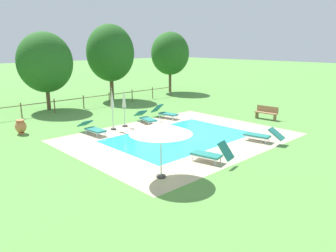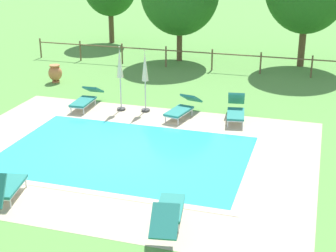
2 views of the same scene
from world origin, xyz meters
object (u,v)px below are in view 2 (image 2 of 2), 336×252
Objects in this scene: patio_umbrella_closed_row_mid_west at (145,71)px; terracotta_urn_near_fence at (55,73)px; sun_lounger_north_end at (169,212)px; patio_umbrella_closed_row_west at (120,69)px; sun_lounger_south_near_corner at (236,110)px; sun_lounger_north_mid at (4,188)px; sun_lounger_north_far at (86,98)px; sun_lounger_north_near_steps at (183,108)px.

terracotta_urn_near_fence is at bearing 153.34° from patio_umbrella_closed_row_mid_west.
patio_umbrella_closed_row_west reaches higher than sun_lounger_north_end.
sun_lounger_south_near_corner is at bearing -16.53° from terracotta_urn_near_fence.
sun_lounger_south_near_corner is at bearing 0.96° from patio_umbrella_closed_row_mid_west.
sun_lounger_north_mid is 0.81× the size of patio_umbrella_closed_row_mid_west.
sun_lounger_north_far is at bearing -175.31° from patio_umbrella_closed_row_mid_west.
terracotta_urn_near_fence is at bearing 135.45° from sun_lounger_north_far.
sun_lounger_north_mid is 2.37× the size of terracotta_urn_near_fence.
sun_lounger_north_end is 13.19m from terracotta_urn_near_fence.
sun_lounger_north_near_steps is 1.05× the size of sun_lounger_south_near_corner.
sun_lounger_north_mid is 0.78× the size of patio_umbrella_closed_row_west.
sun_lounger_north_far is 1.91m from patio_umbrella_closed_row_west.
patio_umbrella_closed_row_mid_west is (-3.19, 7.53, 1.18)m from sun_lounger_north_end.
patio_umbrella_closed_row_west is at bearing 119.20° from sun_lounger_north_end.
sun_lounger_north_near_steps is 2.65× the size of terracotta_urn_near_fence.
sun_lounger_south_near_corner reaches higher than sun_lounger_north_end.
sun_lounger_north_end is at bearing -60.80° from patio_umbrella_closed_row_west.
sun_lounger_north_mid reaches higher than sun_lounger_north_far.
patio_umbrella_closed_row_west is (-4.13, 7.39, 1.25)m from sun_lounger_north_end.
sun_lounger_north_mid is at bearing -120.17° from sun_lounger_south_near_corner.
patio_umbrella_closed_row_west is at bearing -171.73° from patio_umbrella_closed_row_mid_west.
patio_umbrella_closed_row_west is (0.12, 7.51, 1.22)m from sun_lounger_north_mid.
patio_umbrella_closed_row_west is 0.95m from patio_umbrella_closed_row_mid_west.
sun_lounger_north_near_steps is 1.12× the size of sun_lounger_north_mid.
patio_umbrella_closed_row_mid_west is 2.93× the size of terracotta_urn_near_fence.
patio_umbrella_closed_row_mid_west is at bearing -26.66° from terracotta_urn_near_fence.
sun_lounger_north_end reaches higher than sun_lounger_north_near_steps.
sun_lounger_south_near_corner is at bearing 59.83° from sun_lounger_north_mid.
sun_lounger_south_near_corner is 0.86× the size of patio_umbrella_closed_row_mid_west.
patio_umbrella_closed_row_west is 1.04× the size of patio_umbrella_closed_row_mid_west.
sun_lounger_north_near_steps is at bearing 71.00° from sun_lounger_north_mid.
patio_umbrella_closed_row_west is (1.43, 0.06, 1.26)m from sun_lounger_north_far.
sun_lounger_north_mid reaches higher than terracotta_urn_near_fence.
terracotta_urn_near_fence is (-4.17, 10.27, 0.03)m from sun_lounger_north_mid.
sun_lounger_north_near_steps is 2.75m from patio_umbrella_closed_row_west.
patio_umbrella_closed_row_mid_west is (1.06, 7.65, 1.15)m from sun_lounger_north_mid.
sun_lounger_north_near_steps is 0.90× the size of patio_umbrella_closed_row_mid_west.
sun_lounger_north_far is 1.00× the size of sun_lounger_north_end.
sun_lounger_north_end is at bearing 1.64° from sun_lounger_north_mid.
patio_umbrella_closed_row_west is (-4.36, -0.19, 1.24)m from sun_lounger_south_near_corner.
sun_lounger_north_near_steps is 1.02× the size of sun_lounger_north_end.
patio_umbrella_closed_row_mid_west is at bearing 8.27° from patio_umbrella_closed_row_west.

